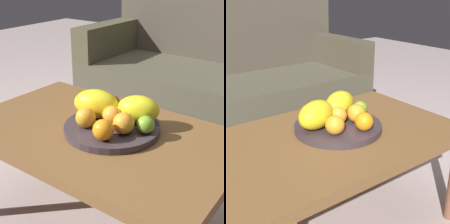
% 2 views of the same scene
% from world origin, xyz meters
% --- Properties ---
extents(ground_plane, '(8.00, 8.00, 0.00)m').
position_xyz_m(ground_plane, '(0.00, 0.00, 0.00)').
color(ground_plane, '#AD9996').
extents(coffee_table, '(1.00, 0.61, 0.44)m').
position_xyz_m(coffee_table, '(0.00, 0.00, 0.39)').
color(coffee_table, brown).
rests_on(coffee_table, ground_plane).
extents(couch, '(1.70, 0.70, 0.90)m').
position_xyz_m(couch, '(0.05, 1.13, 0.30)').
color(couch, '#494535').
rests_on(couch, ground_plane).
extents(fruit_bowl, '(0.35, 0.35, 0.03)m').
position_xyz_m(fruit_bowl, '(0.05, 0.02, 0.46)').
color(fruit_bowl, '#392D34').
rests_on(fruit_bowl, coffee_table).
extents(melon_large_front, '(0.20, 0.16, 0.11)m').
position_xyz_m(melon_large_front, '(-0.04, 0.04, 0.52)').
color(melon_large_front, yellow).
rests_on(melon_large_front, fruit_bowl).
extents(melon_smaller_beside, '(0.18, 0.15, 0.10)m').
position_xyz_m(melon_smaller_beside, '(0.11, 0.10, 0.52)').
color(melon_smaller_beside, yellow).
rests_on(melon_smaller_beside, fruit_bowl).
extents(orange_front, '(0.07, 0.07, 0.07)m').
position_xyz_m(orange_front, '(0.05, 0.02, 0.50)').
color(orange_front, orange).
rests_on(orange_front, fruit_bowl).
extents(orange_left, '(0.07, 0.07, 0.07)m').
position_xyz_m(orange_left, '(0.09, -0.08, 0.50)').
color(orange_left, orange).
rests_on(orange_left, fruit_bowl).
extents(orange_right, '(0.07, 0.07, 0.07)m').
position_xyz_m(orange_right, '(-0.02, -0.05, 0.50)').
color(orange_right, orange).
rests_on(orange_right, fruit_bowl).
extents(orange_back, '(0.07, 0.07, 0.07)m').
position_xyz_m(orange_back, '(0.12, -0.01, 0.51)').
color(orange_back, orange).
rests_on(orange_back, fruit_bowl).
extents(apple_front, '(0.07, 0.07, 0.07)m').
position_xyz_m(apple_front, '(-0.03, 0.12, 0.50)').
color(apple_front, '#B84818').
rests_on(apple_front, fruit_bowl).
extents(apple_left, '(0.06, 0.06, 0.06)m').
position_xyz_m(apple_left, '(0.18, 0.04, 0.50)').
color(apple_left, '#71A328').
rests_on(apple_left, fruit_bowl).
extents(banana_bunch, '(0.16, 0.15, 0.06)m').
position_xyz_m(banana_bunch, '(0.03, 0.08, 0.50)').
color(banana_bunch, gold).
rests_on(banana_bunch, fruit_bowl).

